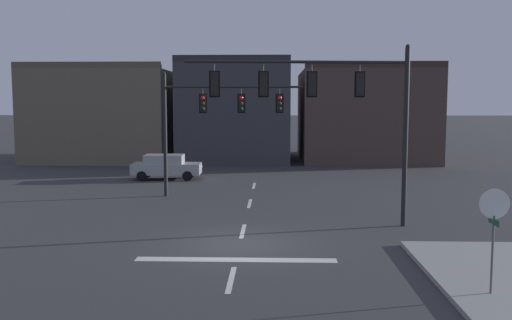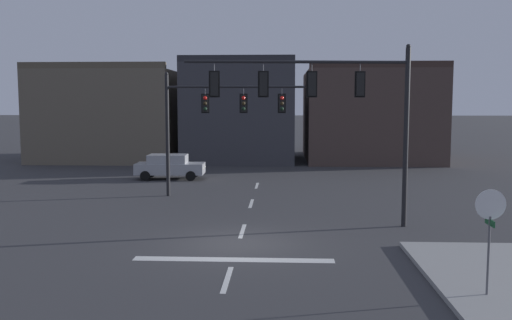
{
  "view_description": "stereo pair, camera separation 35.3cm",
  "coord_description": "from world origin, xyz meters",
  "px_view_note": "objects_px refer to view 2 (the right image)",
  "views": [
    {
      "loc": [
        1.21,
        -19.39,
        4.97
      ],
      "look_at": [
        0.48,
        3.06,
        2.67
      ],
      "focal_mm": 39.47,
      "sensor_mm": 36.0,
      "label": 1
    },
    {
      "loc": [
        1.56,
        -19.37,
        4.97
      ],
      "look_at": [
        0.48,
        3.06,
        2.67
      ],
      "focal_mm": 39.47,
      "sensor_mm": 36.0,
      "label": 2
    }
  ],
  "objects_px": {
    "stop_sign": "(490,217)",
    "car_lot_nearside": "(170,166)",
    "signal_mast_near_side": "(331,100)",
    "signal_mast_far_side": "(213,113)"
  },
  "relations": [
    {
      "from": "car_lot_nearside",
      "to": "stop_sign",
      "type": "bearing_deg",
      "value": -60.3
    },
    {
      "from": "signal_mast_far_side",
      "to": "car_lot_nearside",
      "type": "xyz_separation_m",
      "value": [
        -3.65,
        6.44,
        -3.56
      ]
    },
    {
      "from": "signal_mast_near_side",
      "to": "car_lot_nearside",
      "type": "relative_size",
      "value": 1.95
    },
    {
      "from": "signal_mast_near_side",
      "to": "car_lot_nearside",
      "type": "bearing_deg",
      "value": 123.9
    },
    {
      "from": "signal_mast_near_side",
      "to": "signal_mast_far_side",
      "type": "distance_m",
      "value": 9.24
    },
    {
      "from": "signal_mast_near_side",
      "to": "signal_mast_far_side",
      "type": "relative_size",
      "value": 1.19
    },
    {
      "from": "signal_mast_near_side",
      "to": "stop_sign",
      "type": "bearing_deg",
      "value": -68.2
    },
    {
      "from": "stop_sign",
      "to": "car_lot_nearside",
      "type": "bearing_deg",
      "value": 119.7
    },
    {
      "from": "signal_mast_near_side",
      "to": "stop_sign",
      "type": "relative_size",
      "value": 3.1
    },
    {
      "from": "stop_sign",
      "to": "car_lot_nearside",
      "type": "xyz_separation_m",
      "value": [
        -12.53,
        21.96,
        -1.29
      ]
    }
  ]
}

